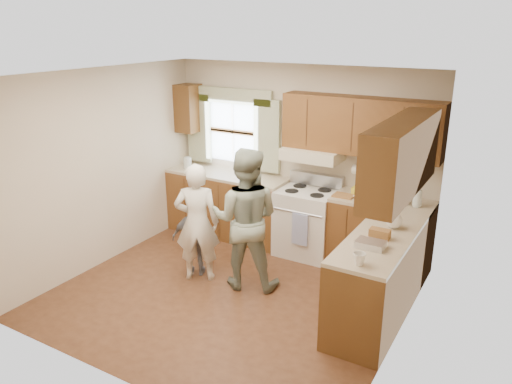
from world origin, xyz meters
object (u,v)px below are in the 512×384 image
Objects in this scene: stove at (307,221)px; child at (195,238)px; woman_right at (245,219)px; woman_left at (197,223)px.

child is (-0.94, -1.25, 0.02)m from stove.
child is at bearing -11.70° from woman_right.
stove reaches higher than child.
stove is 1.59m from woman_left.
woman_left is 0.61m from woman_right.
woman_right is (-0.27, -1.16, 0.38)m from stove.
woman_right reaches higher than woman_left.
stove is at bearing -151.40° from woman_left.
stove is 0.73× the size of woman_left.
child is (-0.67, -0.09, -0.36)m from woman_right.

